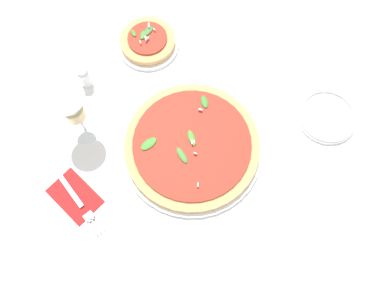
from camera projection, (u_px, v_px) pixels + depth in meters
The scene contains 8 objects.
ground_plane at pixel (187, 135), 0.97m from camera, with size 6.00×6.00×0.00m, color white.
pizza_arugula_main at pixel (192, 146), 0.94m from camera, with size 0.36×0.36×0.05m.
pizza_personal_side at pixel (148, 42), 1.05m from camera, with size 0.17×0.17×0.05m.
wine_glass at pixel (72, 109), 0.86m from camera, with size 0.09×0.09×0.17m.
napkin at pixel (75, 196), 0.91m from camera, with size 0.14×0.12×0.01m.
fork at pixel (76, 198), 0.90m from camera, with size 0.20×0.10×0.00m.
side_plate_white at pixel (327, 116), 0.98m from camera, with size 0.16×0.16×0.02m.
shaker_pepper at pixel (84, 77), 0.99m from camera, with size 0.03×0.03×0.07m.
Camera 1 is at (0.17, -0.32, 0.90)m, focal length 35.00 mm.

